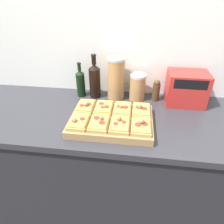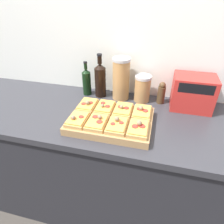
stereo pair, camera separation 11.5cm
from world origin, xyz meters
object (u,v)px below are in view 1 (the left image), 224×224
object	(u,v)px
olive_oil_bottle	(81,83)
grain_jar_short	(137,87)
grain_jar_tall	(116,79)
cutting_board	(111,121)
pepper_mill	(156,90)
toaster_oven	(186,88)
wine_bottle	(95,80)

from	to	relation	value
olive_oil_bottle	grain_jar_short	bearing A→B (deg)	0.00
olive_oil_bottle	grain_jar_short	size ratio (longest dim) A/B	1.34
grain_jar_tall	grain_jar_short	size ratio (longest dim) A/B	1.58
cutting_board	grain_jar_tall	xyz separation A→B (m)	(-0.01, 0.32, 0.12)
pepper_mill	cutting_board	bearing A→B (deg)	-129.57
toaster_oven	olive_oil_bottle	bearing A→B (deg)	178.49
olive_oil_bottle	pepper_mill	xyz separation A→B (m)	(0.53, -0.00, -0.03)
wine_bottle	grain_jar_short	bearing A→B (deg)	0.00
cutting_board	wine_bottle	size ratio (longest dim) A/B	1.53
olive_oil_bottle	wine_bottle	bearing A→B (deg)	-0.00
olive_oil_bottle	pepper_mill	size ratio (longest dim) A/B	1.61
cutting_board	grain_jar_tall	bearing A→B (deg)	91.86
grain_jar_tall	toaster_oven	bearing A→B (deg)	-2.32
grain_jar_short	toaster_oven	distance (m)	0.32
grain_jar_tall	grain_jar_short	distance (m)	0.16
cutting_board	pepper_mill	distance (m)	0.42
pepper_mill	toaster_oven	world-z (taller)	toaster_oven
cutting_board	toaster_oven	xyz separation A→B (m)	(0.46, 0.30, 0.09)
cutting_board	toaster_oven	size ratio (longest dim) A/B	1.69
wine_bottle	grain_jar_tall	world-z (taller)	wine_bottle
grain_jar_tall	toaster_oven	world-z (taller)	grain_jar_tall
olive_oil_bottle	grain_jar_short	world-z (taller)	olive_oil_bottle
wine_bottle	grain_jar_short	world-z (taller)	wine_bottle
olive_oil_bottle	cutting_board	bearing A→B (deg)	-51.04
olive_oil_bottle	grain_jar_tall	distance (m)	0.25
olive_oil_bottle	wine_bottle	size ratio (longest dim) A/B	0.80
pepper_mill	grain_jar_tall	bearing A→B (deg)	180.00
grain_jar_tall	pepper_mill	distance (m)	0.29
wine_bottle	pepper_mill	bearing A→B (deg)	0.00
cutting_board	grain_jar_short	world-z (taller)	grain_jar_short
olive_oil_bottle	wine_bottle	distance (m)	0.11
olive_oil_bottle	grain_jar_tall	size ratio (longest dim) A/B	0.85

